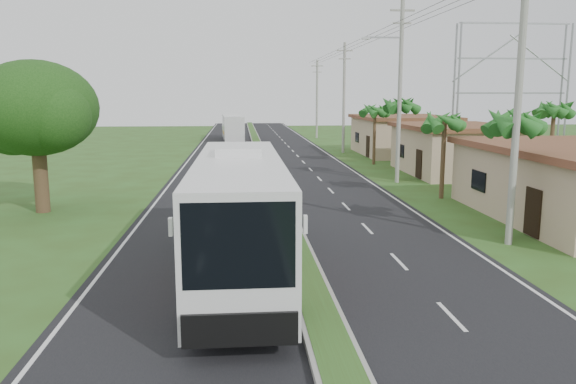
{
  "coord_description": "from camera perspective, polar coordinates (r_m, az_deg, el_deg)",
  "views": [
    {
      "loc": [
        -2.04,
        -18.71,
        5.82
      ],
      "look_at": [
        -0.05,
        4.46,
        1.8
      ],
      "focal_mm": 35.0,
      "sensor_mm": 36.0,
      "label": 1
    }
  ],
  "objects": [
    {
      "name": "coach_bus_main",
      "position": [
        18.25,
        -4.97,
        -1.43
      ],
      "size": [
        2.76,
        12.82,
        4.14
      ],
      "rotation": [
        0.0,
        0.0,
        -0.0
      ],
      "color": "silver",
      "rests_on": "ground"
    },
    {
      "name": "billboard_lattice",
      "position": [
        54.33,
        21.72,
        10.19
      ],
      "size": [
        10.18,
        1.18,
        12.07
      ],
      "color": "gray",
      "rests_on": "ground"
    },
    {
      "name": "motorcyclist",
      "position": [
        31.99,
        -1.67,
        0.83
      ],
      "size": [
        1.68,
        0.9,
        2.25
      ],
      "rotation": [
        0.0,
        0.0,
        -0.29
      ],
      "color": "black",
      "rests_on": "ground"
    },
    {
      "name": "palm_verge_d",
      "position": [
        48.09,
        8.83,
        8.18
      ],
      "size": [
        2.4,
        2.4,
        5.25
      ],
      "color": "#473321",
      "rests_on": "ground"
    },
    {
      "name": "utility_pole_b",
      "position": [
        38.19,
        11.26,
        10.28
      ],
      "size": [
        3.2,
        0.28,
        12.0
      ],
      "color": "gray",
      "rests_on": "ground"
    },
    {
      "name": "palm_verge_a",
      "position": [
        24.38,
        22.18,
        6.55
      ],
      "size": [
        2.4,
        2.4,
        5.45
      ],
      "color": "#473321",
      "rests_on": "ground"
    },
    {
      "name": "utility_pole_d",
      "position": [
        77.43,
        2.96,
        9.5
      ],
      "size": [
        1.6,
        0.28,
        10.5
      ],
      "color": "gray",
      "rests_on": "ground"
    },
    {
      "name": "utility_pole_a",
      "position": [
        23.24,
        22.35,
        8.72
      ],
      "size": [
        1.6,
        0.28,
        11.0
      ],
      "color": "gray",
      "rests_on": "ground"
    },
    {
      "name": "coach_bus_far",
      "position": [
        74.1,
        -5.64,
        6.69
      ],
      "size": [
        3.05,
        11.31,
        3.26
      ],
      "rotation": [
        0.0,
        0.0,
        0.06
      ],
      "color": "silver",
      "rests_on": "ground"
    },
    {
      "name": "shop_mid",
      "position": [
        43.94,
        16.58,
        4.23
      ],
      "size": [
        7.6,
        10.6,
        3.67
      ],
      "color": "tan",
      "rests_on": "ground"
    },
    {
      "name": "road_asphalt",
      "position": [
        39.2,
        -1.86,
        1.28
      ],
      "size": [
        14.0,
        160.0,
        0.02
      ],
      "primitive_type": "cube",
      "color": "black",
      "rests_on": "ground"
    },
    {
      "name": "median_strip",
      "position": [
        39.18,
        -1.87,
        1.41
      ],
      "size": [
        1.2,
        160.0,
        0.18
      ],
      "color": "gray",
      "rests_on": "ground"
    },
    {
      "name": "ground",
      "position": [
        19.7,
        1.28,
        -7.38
      ],
      "size": [
        180.0,
        180.0,
        0.0
      ],
      "primitive_type": "plane",
      "color": "#334A1B",
      "rests_on": "ground"
    },
    {
      "name": "palm_behind_shop",
      "position": [
        38.98,
        25.43,
        7.57
      ],
      "size": [
        2.4,
        2.4,
        5.65
      ],
      "color": "#473321",
      "rests_on": "ground"
    },
    {
      "name": "lane_edge_left",
      "position": [
        39.42,
        -11.64,
        1.12
      ],
      "size": [
        0.12,
        160.0,
        0.01
      ],
      "primitive_type": "cube",
      "color": "silver",
      "rests_on": "ground"
    },
    {
      "name": "shop_far",
      "position": [
        57.15,
        11.47,
        5.71
      ],
      "size": [
        8.6,
        11.6,
        3.82
      ],
      "color": "tan",
      "rests_on": "ground"
    },
    {
      "name": "palm_verge_b",
      "position": [
        32.81,
        15.63,
        6.89
      ],
      "size": [
        2.4,
        2.4,
        5.05
      ],
      "color": "#473321",
      "rests_on": "ground"
    },
    {
      "name": "utility_pole_c",
      "position": [
        57.68,
        5.71,
        9.62
      ],
      "size": [
        1.6,
        0.28,
        11.0
      ],
      "color": "gray",
      "rests_on": "ground"
    },
    {
      "name": "shade_tree",
      "position": [
        30.45,
        -24.43,
        7.45
      ],
      "size": [
        6.3,
        6.0,
        7.54
      ],
      "color": "#473321",
      "rests_on": "ground"
    },
    {
      "name": "palm_verge_c",
      "position": [
        39.25,
        11.26,
        8.6
      ],
      "size": [
        2.4,
        2.4,
        5.85
      ],
      "color": "#473321",
      "rests_on": "ground"
    },
    {
      "name": "lane_edge_right",
      "position": [
        40.11,
        7.74,
        1.38
      ],
      "size": [
        0.12,
        160.0,
        0.01
      ],
      "primitive_type": "cube",
      "color": "silver",
      "rests_on": "ground"
    }
  ]
}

